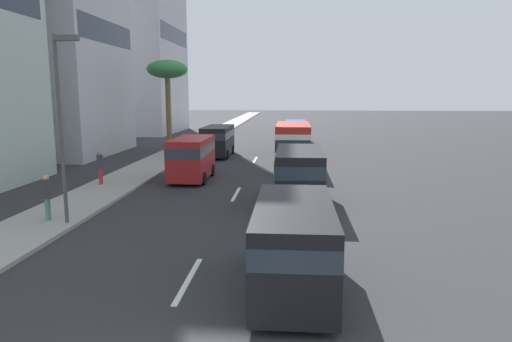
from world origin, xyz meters
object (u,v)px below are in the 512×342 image
object	(u,v)px
van_sixth	(218,139)
van_seventh	(192,156)
minibus_lead	(293,144)
van_fifth	(299,173)
pedestrian_near_lamp	(100,166)
van_second	(292,138)
van_fourth	(296,130)
pedestrian_mid_block	(47,195)
street_lamp	(62,109)
palm_tree	(167,72)
van_third	(294,241)

from	to	relation	value
van_sixth	van_seventh	distance (m)	10.37
minibus_lead	van_fifth	size ratio (longest dim) A/B	1.17
pedestrian_near_lamp	van_sixth	bearing A→B (deg)	42.99
van_second	van_fourth	world-z (taller)	van_second
van_seventh	pedestrian_mid_block	world-z (taller)	van_seventh
pedestrian_near_lamp	street_lamp	bearing A→B (deg)	-103.83
van_fourth	pedestrian_mid_block	size ratio (longest dim) A/B	2.75
van_seventh	palm_tree	size ratio (longest dim) A/B	0.61
van_fifth	pedestrian_near_lamp	distance (m)	11.14
van_fifth	van_sixth	distance (m)	17.13
minibus_lead	palm_tree	world-z (taller)	palm_tree
pedestrian_near_lamp	palm_tree	xyz separation A→B (m)	(14.74, 0.12, 5.61)
pedestrian_mid_block	van_seventh	bearing A→B (deg)	-42.76
pedestrian_near_lamp	street_lamp	size ratio (longest dim) A/B	0.26
van_second	van_third	distance (m)	27.18
van_seventh	pedestrian_near_lamp	world-z (taller)	van_seventh
palm_tree	van_fifth	bearing A→B (deg)	-148.94
van_third	van_fifth	bearing A→B (deg)	-1.70
minibus_lead	van_seventh	world-z (taller)	minibus_lead
van_fourth	pedestrian_near_lamp	bearing A→B (deg)	155.75
van_third	street_lamp	xyz separation A→B (m)	(5.13, 8.52, 3.13)
van_seventh	palm_tree	distance (m)	14.25
pedestrian_near_lamp	minibus_lead	bearing A→B (deg)	5.78
van_sixth	pedestrian_mid_block	size ratio (longest dim) A/B	3.01
van_second	pedestrian_near_lamp	size ratio (longest dim) A/B	2.80
van_second	van_third	xyz separation A→B (m)	(-27.18, -0.04, 0.01)
van_sixth	palm_tree	world-z (taller)	palm_tree
van_third	van_fifth	distance (m)	9.34
van_seventh	pedestrian_mid_block	xyz separation A→B (m)	(-9.50, 3.63, -0.26)
van_second	palm_tree	xyz separation A→B (m)	(0.08, 10.47, 5.47)
van_sixth	van_seventh	xyz separation A→B (m)	(-10.37, -0.13, 0.03)
pedestrian_near_lamp	palm_tree	size ratio (longest dim) A/B	0.24
van_seventh	pedestrian_mid_block	distance (m)	10.17
van_fourth	pedestrian_mid_block	distance (m)	32.48
minibus_lead	van_fourth	distance (m)	16.87
van_third	pedestrian_near_lamp	size ratio (longest dim) A/B	2.79
palm_tree	street_lamp	distance (m)	22.34
pedestrian_mid_block	palm_tree	size ratio (longest dim) A/B	0.24
van_seventh	van_second	bearing A→B (deg)	154.58
van_fourth	palm_tree	world-z (taller)	palm_tree
van_third	palm_tree	bearing A→B (deg)	21.10
van_second	van_fourth	xyz separation A→B (m)	(9.16, -0.38, -0.01)
van_seventh	van_fifth	bearing A→B (deg)	47.92
palm_tree	street_lamp	xyz separation A→B (m)	(-22.13, -2.00, -2.32)
minibus_lead	pedestrian_near_lamp	world-z (taller)	minibus_lead
van_third	pedestrian_mid_block	size ratio (longest dim) A/B	2.80
minibus_lead	van_sixth	xyz separation A→B (m)	(5.79, 6.00, -0.27)
pedestrian_near_lamp	pedestrian_mid_block	bearing A→B (deg)	-110.95
palm_tree	van_second	bearing A→B (deg)	-90.44
van_seventh	street_lamp	xyz separation A→B (m)	(-9.76, 2.64, 3.03)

